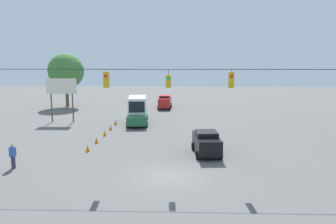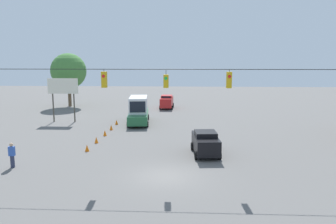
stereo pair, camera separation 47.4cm
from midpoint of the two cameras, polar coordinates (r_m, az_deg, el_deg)
ground_plane at (r=21.50m, az=0.20°, el=-11.12°), size 140.00×140.00×0.00m
overhead_signal_span at (r=21.15m, az=0.29°, el=1.77°), size 23.92×0.38×7.66m
sedan_red_withflow_deep at (r=50.07m, az=0.05°, el=1.84°), size 2.07×4.53×2.02m
sedan_black_crossing_near at (r=26.07m, az=7.06°, el=-5.30°), size 2.25×4.21×1.86m
box_truck_green_withflow_far at (r=38.64m, az=-4.82°, el=0.31°), size 2.89×7.17×3.09m
traffic_cone_nearest at (r=27.66m, az=-13.44°, el=-6.10°), size 0.35×0.35×0.57m
traffic_cone_second at (r=30.13m, az=-11.93°, el=-4.79°), size 0.35×0.35×0.57m
traffic_cone_third at (r=32.79m, az=-10.52°, el=-3.61°), size 0.35×0.35×0.57m
traffic_cone_fourth at (r=35.33m, az=-9.49°, el=-2.65°), size 0.35×0.35×0.57m
traffic_cone_fifth at (r=38.14m, az=-8.60°, el=-1.76°), size 0.35×0.35×0.57m
roadside_billboard at (r=40.78m, az=-17.51°, el=3.68°), size 3.65×0.16×5.22m
pedestrian at (r=25.21m, az=-25.04°, el=-6.81°), size 0.40×0.28×1.76m
tree_horizon_left at (r=54.14m, az=-16.70°, el=6.85°), size 5.54×5.54×8.39m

